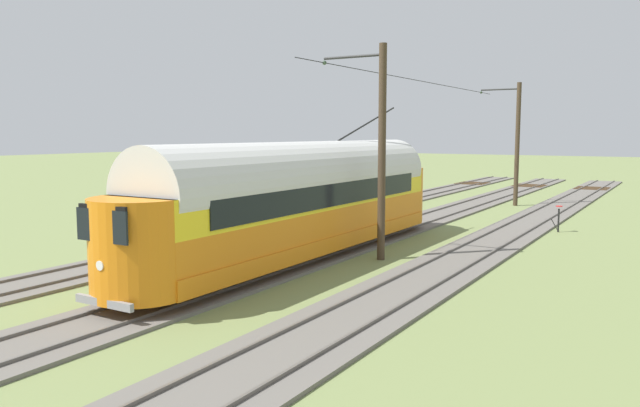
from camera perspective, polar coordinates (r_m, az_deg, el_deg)
name	(u,v)px	position (r m, az deg, el deg)	size (l,w,h in m)	color
ground_plane	(370,238)	(27.56, 4.62, -3.18)	(220.00, 220.00, 0.00)	olive
track_streetcar_siding	(485,246)	(26.06, 14.83, -3.82)	(2.80, 80.00, 0.18)	#666059
track_adjacent_siding	(373,236)	(27.83, 4.91, -2.98)	(2.80, 80.00, 0.18)	#666059
track_third_siding	(281,227)	(30.32, -3.58, -2.19)	(2.80, 80.00, 0.18)	#666059
vintage_streetcar	(306,198)	(22.64, -1.32, 0.53)	(2.65, 18.46, 5.62)	orange
catenary_pole_foreground	(516,142)	(41.42, 17.52, 5.37)	(2.62, 0.28, 7.76)	#423323
catenary_pole_mid_near	(380,149)	(22.57, 5.55, 4.98)	(2.62, 0.28, 7.76)	#423323
overhead_wire_run	(429,82)	(33.26, 9.98, 10.87)	(2.42, 23.89, 0.18)	black
switch_stand	(558,217)	(31.12, 20.96, -1.18)	(0.50, 0.30, 1.24)	black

